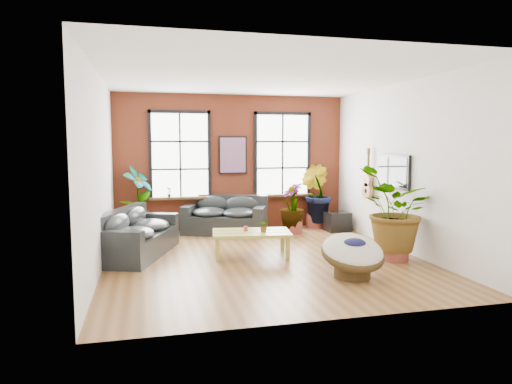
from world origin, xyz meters
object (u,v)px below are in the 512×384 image
(sofa_back, at_px, (226,216))
(sofa_left, at_px, (135,235))
(coffee_table, at_px, (251,234))
(papasan_chair, at_px, (353,254))

(sofa_back, height_order, sofa_left, sofa_back)
(sofa_left, height_order, coffee_table, sofa_left)
(sofa_back, distance_m, coffee_table, 2.47)
(coffee_table, xyz_separation_m, papasan_chair, (1.31, -1.86, -0.03))
(sofa_left, height_order, papasan_chair, sofa_left)
(papasan_chair, bearing_deg, sofa_back, 108.40)
(sofa_left, distance_m, papasan_chair, 4.33)
(sofa_back, xyz_separation_m, sofa_left, (-2.16, -1.89, -0.00))
(sofa_back, bearing_deg, sofa_left, -116.53)
(papasan_chair, bearing_deg, sofa_left, 145.95)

